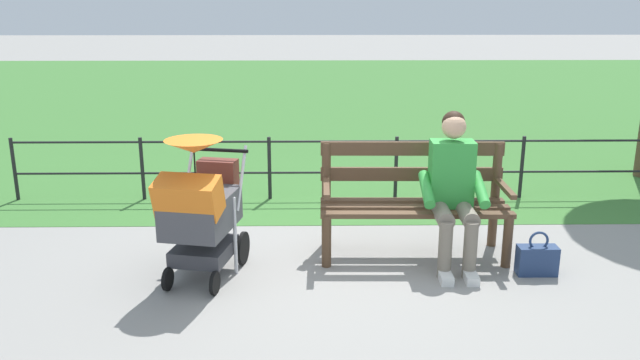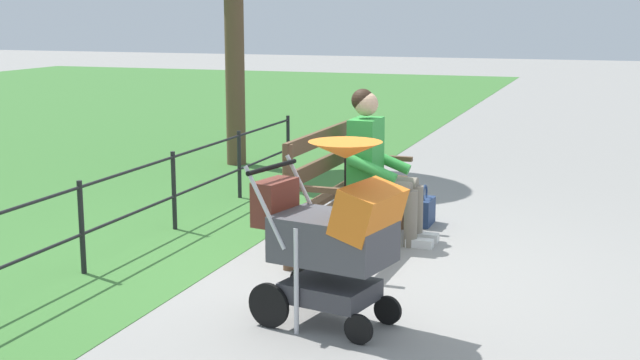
% 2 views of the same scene
% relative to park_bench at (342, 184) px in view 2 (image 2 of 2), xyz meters
% --- Properties ---
extents(ground_plane, '(60.00, 60.00, 0.00)m').
position_rel_park_bench_xyz_m(ground_plane, '(0.64, 0.12, -0.53)').
color(ground_plane, gray).
extents(park_bench, '(1.61, 0.63, 0.96)m').
position_rel_park_bench_xyz_m(park_bench, '(0.00, 0.00, 0.00)').
color(park_bench, brown).
rests_on(park_bench, ground).
extents(person_on_bench, '(0.54, 0.74, 1.28)m').
position_rel_park_bench_xyz_m(person_on_bench, '(-0.29, 0.22, 0.15)').
color(person_on_bench, slate).
rests_on(person_on_bench, ground).
extents(stroller, '(0.66, 0.96, 1.15)m').
position_rel_park_bench_xyz_m(stroller, '(1.75, 0.51, 0.07)').
color(stroller, black).
rests_on(stroller, ground).
extents(handbag, '(0.32, 0.14, 0.37)m').
position_rel_park_bench_xyz_m(handbag, '(-0.95, 0.48, -0.40)').
color(handbag, navy).
rests_on(handbag, ground).
extents(park_fence, '(6.99, 0.04, 0.70)m').
position_rel_park_bench_xyz_m(park_fence, '(0.64, -1.57, -0.11)').
color(park_fence, black).
rests_on(park_fence, ground).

